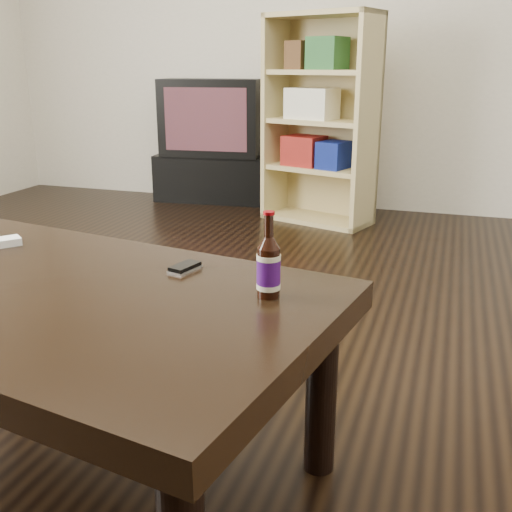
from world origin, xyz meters
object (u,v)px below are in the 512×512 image
(coffee_table, at_px, (52,311))
(beer_bottle, at_px, (269,267))
(tv_stand, at_px, (216,177))
(phone, at_px, (185,267))
(bookshelf, at_px, (321,117))
(tv, at_px, (215,117))

(coffee_table, xyz_separation_m, beer_bottle, (0.52, 0.10, 0.14))
(tv_stand, relative_size, beer_bottle, 4.43)
(beer_bottle, relative_size, phone, 2.04)
(coffee_table, relative_size, beer_bottle, 7.39)
(beer_bottle, height_order, phone, beer_bottle)
(beer_bottle, bearing_deg, tv_stand, 114.13)
(tv_stand, relative_size, bookshelf, 0.67)
(bookshelf, distance_m, beer_bottle, 2.75)
(tv, height_order, phone, tv)
(tv_stand, distance_m, beer_bottle, 3.43)
(tv_stand, height_order, coffee_table, coffee_table)
(tv_stand, xyz_separation_m, bookshelf, (0.91, -0.40, 0.52))
(coffee_table, height_order, phone, phone)
(tv, bearing_deg, coffee_table, -80.28)
(tv_stand, bearing_deg, coffee_table, -80.28)
(tv, height_order, beer_bottle, tv)
(tv, bearing_deg, tv_stand, 90.00)
(tv_stand, distance_m, coffee_table, 3.34)
(bookshelf, bearing_deg, tv, 174.14)
(coffee_table, height_order, beer_bottle, beer_bottle)
(coffee_table, bearing_deg, tv_stand, 105.14)
(tv_stand, distance_m, bookshelf, 1.12)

